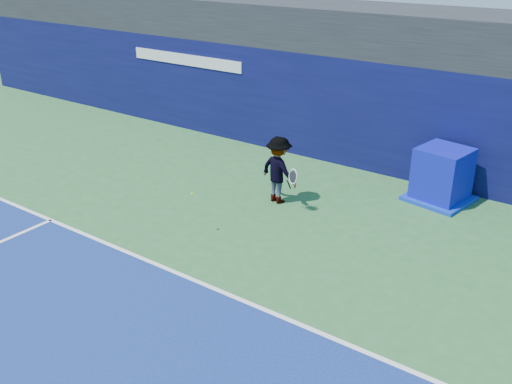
% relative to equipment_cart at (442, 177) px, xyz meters
% --- Properties ---
extents(baseline, '(24.00, 0.10, 0.01)m').
position_rel_equipment_cart_xyz_m(baseline, '(-1.84, -6.27, -0.60)').
color(baseline, white).
rests_on(baseline, ground).
extents(stadium_band, '(36.00, 3.00, 1.20)m').
position_rel_equipment_cart_xyz_m(stadium_band, '(-1.84, 2.23, 2.99)').
color(stadium_band, black).
rests_on(stadium_band, back_wall_assembly).
extents(back_wall_assembly, '(36.00, 1.03, 3.00)m').
position_rel_equipment_cart_xyz_m(back_wall_assembly, '(-1.85, 1.22, 0.89)').
color(back_wall_assembly, '#0B0C3D').
rests_on(back_wall_assembly, ground).
extents(equipment_cart, '(1.62, 1.62, 1.34)m').
position_rel_equipment_cart_xyz_m(equipment_cart, '(0.00, 0.00, 0.00)').
color(equipment_cart, '#0B0FA1').
rests_on(equipment_cart, ground).
extents(tennis_player, '(1.33, 0.82, 1.65)m').
position_rel_equipment_cart_xyz_m(tennis_player, '(-3.18, -2.37, 0.22)').
color(tennis_player, silver).
rests_on(tennis_player, ground).
extents(tennis_ball, '(0.06, 0.06, 0.06)m').
position_rel_equipment_cart_xyz_m(tennis_ball, '(-3.76, -4.84, 0.33)').
color(tennis_ball, '#A7D317').
rests_on(tennis_ball, ground).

